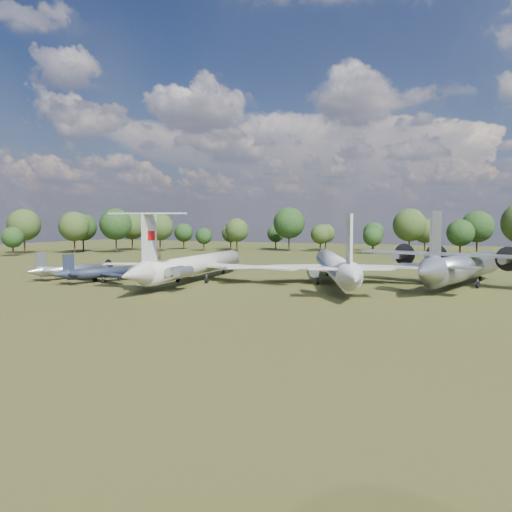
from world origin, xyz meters
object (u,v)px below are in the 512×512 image
at_px(small_prop_northwest, 72,272).
at_px(tu104_jet, 335,270).
at_px(il62_airliner, 197,269).
at_px(person_on_il62, 160,255).
at_px(an12_transport, 464,270).
at_px(small_prop_west, 101,275).

bearing_deg(small_prop_northwest, tu104_jet, 33.00).
distance_m(il62_airliner, person_on_il62, 12.74).
height_order(an12_transport, person_on_il62, person_on_il62).
height_order(tu104_jet, an12_transport, an12_transport).
distance_m(tu104_jet, person_on_il62, 27.98).
height_order(il62_airliner, tu104_jet, tu104_jet).
bearing_deg(small_prop_west, person_on_il62, 5.42).
bearing_deg(small_prop_west, an12_transport, 42.59).
distance_m(tu104_jet, an12_transport, 19.73).
distance_m(il62_airliner, tu104_jet, 22.86).
distance_m(il62_airliner, small_prop_northwest, 22.83).
relative_size(small_prop_west, person_on_il62, 9.31).
bearing_deg(small_prop_west, small_prop_northwest, -168.76).
distance_m(an12_transport, small_prop_west, 58.16).
xyz_separation_m(an12_transport, person_on_il62, (-39.90, -23.62, 2.81)).
xyz_separation_m(il62_airliner, an12_transport, (41.06, 11.32, 0.30)).
height_order(tu104_jet, small_prop_northwest, tu104_jet).
bearing_deg(small_prop_northwest, person_on_il62, 1.88).
distance_m(tu104_jet, small_prop_west, 38.48).
height_order(small_prop_west, person_on_il62, person_on_il62).
xyz_separation_m(small_prop_west, small_prop_northwest, (-8.10, 1.84, -0.00)).
xyz_separation_m(tu104_jet, small_prop_west, (-36.10, -13.26, -1.12)).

